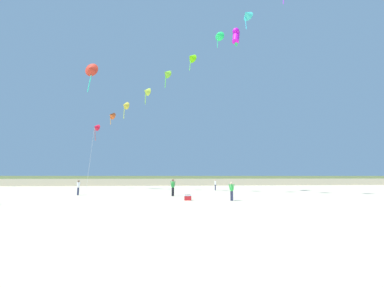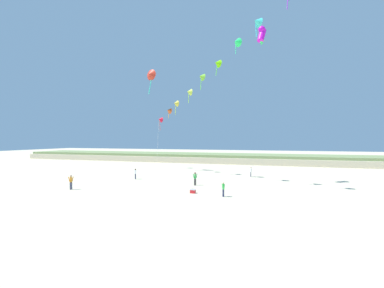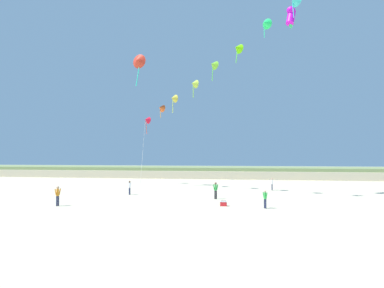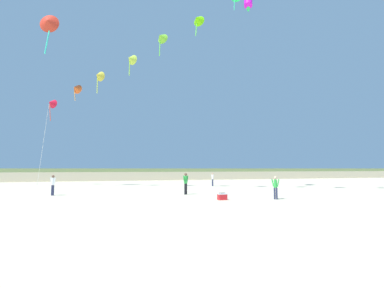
# 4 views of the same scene
# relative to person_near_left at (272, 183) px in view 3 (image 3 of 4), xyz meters

# --- Properties ---
(ground_plane) EXTENTS (240.00, 240.00, 0.00)m
(ground_plane) POSITION_rel_person_near_left_xyz_m (-7.17, -21.49, -0.89)
(ground_plane) COLOR beige
(dune_ridge) EXTENTS (120.00, 13.65, 2.06)m
(dune_ridge) POSITION_rel_person_near_left_xyz_m (-7.17, 25.03, 0.13)
(dune_ridge) COLOR beige
(dune_ridge) RESTS_ON ground
(person_near_left) EXTENTS (0.21, 0.54, 1.53)m
(person_near_left) POSITION_rel_person_near_left_xyz_m (0.00, 0.00, 0.00)
(person_near_left) COLOR #282D4C
(person_near_left) RESTS_ON ground
(person_near_right) EXTENTS (0.37, 0.57, 1.73)m
(person_near_right) POSITION_rel_person_near_left_xyz_m (-19.36, -16.93, 0.11)
(person_near_right) COLOR #282D4C
(person_near_right) RESTS_ON ground
(person_mid_center) EXTENTS (0.55, 0.39, 1.70)m
(person_mid_center) POSITION_rel_person_near_left_xyz_m (-6.21, -9.94, 0.09)
(person_mid_center) COLOR black
(person_mid_center) RESTS_ON ground
(person_far_left) EXTENTS (0.42, 0.44, 1.53)m
(person_far_left) POSITION_rel_person_near_left_xyz_m (-1.56, -15.33, -0.00)
(person_far_left) COLOR #282D4C
(person_far_left) RESTS_ON ground
(person_far_right) EXTENTS (0.47, 0.40, 1.55)m
(person_far_right) POSITION_rel_person_near_left_xyz_m (-16.10, -7.74, 0.01)
(person_far_right) COLOR #282D4C
(person_far_right) RESTS_ON ground
(kite_banner_string) EXTENTS (27.87, 23.97, 22.48)m
(kite_banner_string) POSITION_rel_person_near_left_xyz_m (-5.53, -5.11, 14.94)
(kite_banner_string) COLOR red
(large_kite_low_lead) EXTENTS (1.45, 1.70, 2.53)m
(large_kite_low_lead) POSITION_rel_person_near_left_xyz_m (1.79, -5.90, 18.88)
(large_kite_low_lead) COLOR #DA12D1
(large_kite_mid_trail) EXTENTS (2.23, 1.35, 4.74)m
(large_kite_mid_trail) POSITION_rel_person_near_left_xyz_m (-18.36, 1.69, 16.96)
(large_kite_mid_trail) COLOR red
(beach_cooler) EXTENTS (0.58, 0.41, 0.46)m
(beach_cooler) POSITION_rel_person_near_left_xyz_m (-5.08, -14.56, -0.67)
(beach_cooler) COLOR red
(beach_cooler) RESTS_ON ground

